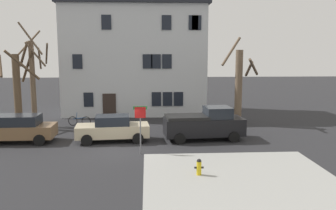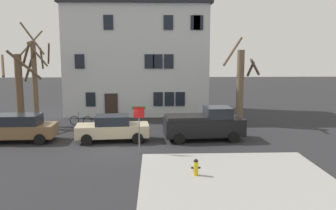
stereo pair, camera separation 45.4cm
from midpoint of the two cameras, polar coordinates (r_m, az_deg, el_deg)
name	(u,v)px [view 1 (the left image)]	position (r m, az deg, el deg)	size (l,w,h in m)	color
ground_plane	(118,151)	(20.58, -8.70, -7.36)	(120.00, 120.00, 0.00)	#262628
sidewalk_slab	(241,180)	(16.16, 10.78, -11.66)	(8.51, 7.92, 0.12)	#999993
building_main	(135,49)	(33.28, -5.70, 8.91)	(12.97, 6.73, 11.51)	silver
tree_bare_near	(18,86)	(28.48, -23.37, 2.85)	(3.20, 3.18, 6.36)	brown
tree_bare_mid	(34,78)	(28.54, -21.17, 4.12)	(2.66, 2.53, 7.70)	brown
tree_bare_far	(239,84)	(27.80, 10.87, 3.29)	(2.96, 2.96, 6.76)	brown
car_brown_wagon	(19,128)	(24.12, -23.32, -3.42)	(4.35, 2.17, 1.72)	brown
car_beige_sedan	(113,128)	(22.70, -9.44, -3.72)	(4.65, 2.28, 1.64)	#C6B793
pickup_truck_black	(204,124)	(22.89, 5.29, -3.05)	(5.17, 2.46, 2.11)	black
fire_hydrant	(199,167)	(16.19, 4.17, -9.82)	(0.42, 0.22, 0.74)	gold
street_sign_pole	(140,121)	(19.45, -5.13, -2.53)	(0.76, 0.07, 2.67)	slate
bicycle_leaning	(79,121)	(28.09, -14.45, -2.48)	(1.75, 0.23, 1.03)	black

